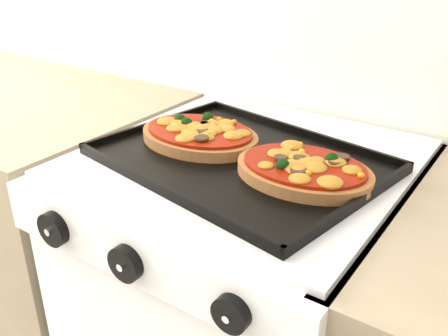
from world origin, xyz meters
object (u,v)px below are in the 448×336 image
Objects in this scene: stove at (244,334)px; pizza_right at (304,168)px; baking_tray at (239,157)px; pizza_left at (199,134)px.

pizza_right reaches higher than stove.
pizza_right reaches higher than baking_tray.
pizza_left is at bearing 179.01° from baking_tray.
baking_tray is 2.08× the size of pizza_right.
pizza_left reaches higher than baking_tray.
pizza_left is 1.04× the size of pizza_right.
pizza_left is at bearing -169.46° from stove.
stove is at bearing 162.26° from pizza_right.
stove is 1.82× the size of baking_tray.
pizza_left is (-0.11, 0.02, 0.02)m from baking_tray.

